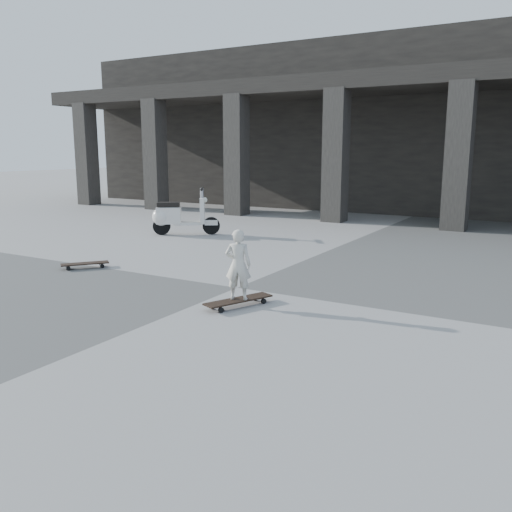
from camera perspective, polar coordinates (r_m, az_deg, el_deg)
The scene contains 6 objects.
ground at distance 8.81m, azimuth -1.99°, elevation -3.36°, with size 90.00×90.00×0.00m, color #52524F.
colonnade at distance 21.48m, azimuth 18.45°, elevation 12.81°, with size 28.00×8.82×6.00m.
longboard at distance 7.76m, azimuth -1.87°, elevation -4.72°, with size 0.64×1.07×0.11m.
skateboard_spare at distance 10.72m, azimuth -17.56°, elevation -0.82°, with size 0.71×0.81×0.10m.
child at distance 7.64m, azimuth -1.89°, elevation -0.91°, with size 0.37×0.24×1.01m, color beige.
scooter at distance 14.36m, azimuth -8.57°, elevation 4.16°, with size 1.55×1.13×1.23m.
Camera 1 is at (4.56, -7.21, 2.21)m, focal length 38.00 mm.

